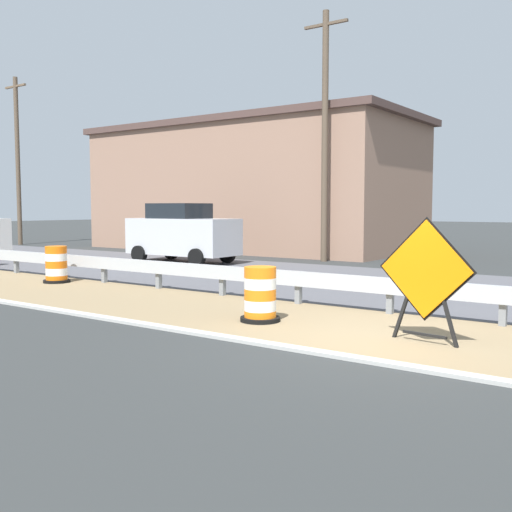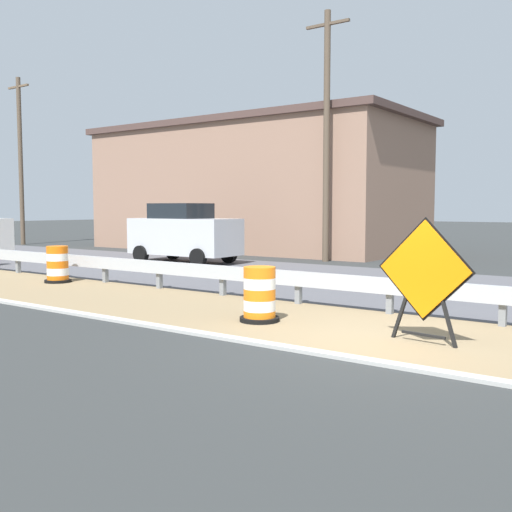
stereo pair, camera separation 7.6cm
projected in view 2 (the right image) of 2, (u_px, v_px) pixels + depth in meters
name	position (u px, v px, depth m)	size (l,w,h in m)	color
ground_plane	(374.00, 340.00, 9.26)	(160.00, 160.00, 0.00)	#2B2D2D
median_dirt_strip	(391.00, 333.00, 9.78)	(3.68, 120.00, 0.01)	#7F6B4C
far_lane_asphalt	(486.00, 293.00, 14.42)	(7.81, 120.00, 0.00)	#4C4C51
curb_near_edge	(334.00, 357.00, 8.21)	(0.20, 120.00, 0.11)	#ADADA8
guardrail_median	(257.00, 277.00, 13.29)	(0.18, 49.89, 0.71)	#ADB2B7
warning_sign_diamond	(424.00, 275.00, 9.01)	(0.24, 1.57, 1.92)	black
traffic_barrel_nearest	(260.00, 297.00, 10.77)	(0.72, 0.72, 0.99)	orange
traffic_barrel_close	(58.00, 266.00, 16.39)	(0.72, 0.72, 1.00)	orange
car_distant_a	(184.00, 233.00, 22.25)	(2.07, 4.28, 2.21)	silver
roadside_shop_near	(255.00, 187.00, 29.69)	(7.74, 16.22, 6.13)	#93705B
utility_pole_near	(327.00, 134.00, 22.45)	(0.24, 1.80, 9.35)	brown
utility_pole_mid	(21.00, 159.00, 32.91)	(0.24, 1.80, 9.15)	brown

